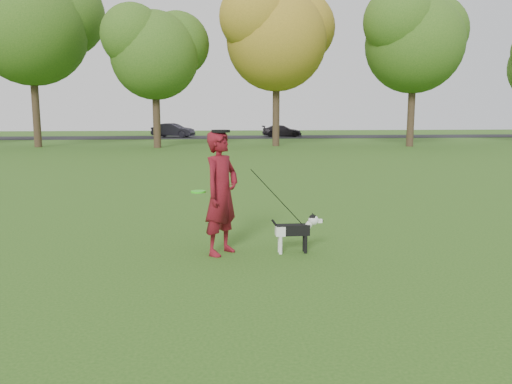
{
  "coord_description": "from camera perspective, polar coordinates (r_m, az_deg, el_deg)",
  "views": [
    {
      "loc": [
        -1.0,
        -7.8,
        2.18
      ],
      "look_at": [
        -0.18,
        0.02,
        0.95
      ],
      "focal_mm": 35.0,
      "sensor_mm": 36.0,
      "label": 1
    }
  ],
  "objects": [
    {
      "name": "man_held_items",
      "position": [
        7.71,
        0.15,
        1.12
      ],
      "size": [
        1.77,
        0.38,
        1.52
      ],
      "color": "#32DD1C",
      "rests_on": "ground"
    },
    {
      "name": "road",
      "position": [
        47.86,
        -4.85,
        6.26
      ],
      "size": [
        120.0,
        7.0,
        0.02
      ],
      "primitive_type": "cube",
      "color": "black",
      "rests_on": "ground"
    },
    {
      "name": "car_mid",
      "position": [
        47.9,
        -9.46,
        6.97
      ],
      "size": [
        4.2,
        2.65,
        1.31
      ],
      "primitive_type": "imported",
      "rotation": [
        0.0,
        0.0,
        1.22
      ],
      "color": "black",
      "rests_on": "road"
    },
    {
      "name": "ground",
      "position": [
        8.16,
        1.25,
        -6.61
      ],
      "size": [
        120.0,
        120.0,
        0.0
      ],
      "primitive_type": "plane",
      "color": "#285116",
      "rests_on": "ground"
    },
    {
      "name": "dog",
      "position": [
        7.92,
        4.67,
        -4.22
      ],
      "size": [
        0.83,
        0.17,
        0.63
      ],
      "color": "black",
      "rests_on": "ground"
    },
    {
      "name": "tree_row",
      "position": [
        34.27,
        -7.0,
        17.6
      ],
      "size": [
        51.74,
        8.86,
        12.01
      ],
      "color": "#38281C",
      "rests_on": "ground"
    },
    {
      "name": "car_right",
      "position": [
        48.41,
        2.97,
        6.98
      ],
      "size": [
        3.89,
        1.75,
        1.11
      ],
      "primitive_type": "imported",
      "rotation": [
        0.0,
        0.0,
        1.52
      ],
      "color": "black",
      "rests_on": "road"
    },
    {
      "name": "man",
      "position": [
        7.75,
        -3.98,
        -0.12
      ],
      "size": [
        0.8,
        0.84,
        1.94
      ],
      "primitive_type": "imported",
      "rotation": [
        0.0,
        0.0,
        0.9
      ],
      "color": "#5B0D16",
      "rests_on": "ground"
    }
  ]
}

